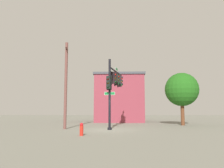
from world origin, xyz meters
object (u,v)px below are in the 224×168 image
at_px(tree_near, 182,90).
at_px(fire_hydrant, 82,129).
at_px(signal_pole_assembly, 114,83).
at_px(utility_pole, 66,83).
at_px(brick_building, 119,99).

bearing_deg(tree_near, fire_hydrant, 138.05).
relative_size(signal_pole_assembly, fire_hydrant, 7.32).
height_order(signal_pole_assembly, fire_hydrant, signal_pole_assembly).
bearing_deg(signal_pole_assembly, utility_pole, 100.45).
bearing_deg(fire_hydrant, utility_pole, 24.25).
bearing_deg(brick_building, fire_hydrant, 172.67).
height_order(fire_hydrant, brick_building, brick_building).
bearing_deg(brick_building, signal_pole_assembly, 177.91).
xyz_separation_m(fire_hydrant, brick_building, (19.10, -2.46, 2.98)).
height_order(utility_pole, brick_building, utility_pole).
distance_m(signal_pole_assembly, tree_near, 8.70).
bearing_deg(utility_pole, brick_building, -19.06).
bearing_deg(fire_hydrant, signal_pole_assembly, -18.27).
bearing_deg(fire_hydrant, brick_building, -7.33).
distance_m(tree_near, brick_building, 11.09).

